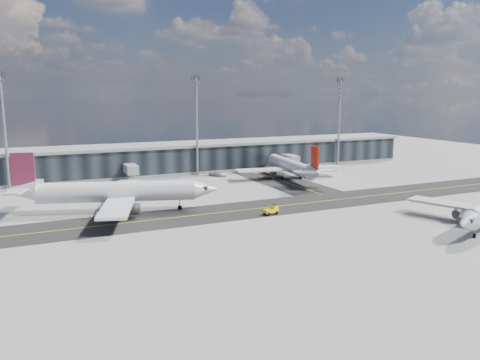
{
  "coord_description": "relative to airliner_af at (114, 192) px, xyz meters",
  "views": [
    {
      "loc": [
        -44.47,
        -81.16,
        23.54
      ],
      "look_at": [
        -3.04,
        10.77,
        5.0
      ],
      "focal_mm": 35.0,
      "sensor_mm": 36.0,
      "label": 1
    }
  ],
  "objects": [
    {
      "name": "ground",
      "position": [
        29.77,
        -13.44,
        -4.09
      ],
      "size": [
        300.0,
        300.0,
        0.0
      ],
      "primitive_type": "plane",
      "color": "gray",
      "rests_on": "ground"
    },
    {
      "name": "taxiway_lanes",
      "position": [
        33.69,
        -2.7,
        -4.08
      ],
      "size": [
        180.0,
        63.0,
        0.03
      ],
      "color": "black",
      "rests_on": "ground"
    },
    {
      "name": "terminal_concourse",
      "position": [
        29.81,
        41.49,
        -0.0
      ],
      "size": [
        152.0,
        19.8,
        8.8
      ],
      "color": "black",
      "rests_on": "ground"
    },
    {
      "name": "floodlight_masts",
      "position": [
        29.77,
        34.56,
        11.51
      ],
      "size": [
        102.5,
        0.7,
        28.9
      ],
      "color": "gray",
      "rests_on": "ground"
    },
    {
      "name": "airliner_af",
      "position": [
        0.0,
        0.0,
        0.0
      ],
      "size": [
        41.11,
        35.42,
        12.39
      ],
      "rotation": [
        0.0,
        0.0,
        -1.86
      ],
      "color": "white",
      "rests_on": "ground"
    },
    {
      "name": "airliner_redtail",
      "position": [
        51.73,
        17.6,
        -0.51
      ],
      "size": [
        31.31,
        36.6,
        10.84
      ],
      "rotation": [
        0.0,
        0.0,
        -0.14
      ],
      "color": "white",
      "rests_on": "ground"
    },
    {
      "name": "baggage_tug",
      "position": [
        28.22,
        -14.86,
        -3.16
      ],
      "size": [
        3.17,
        1.96,
        1.86
      ],
      "rotation": [
        0.0,
        0.0,
        -1.41
      ],
      "color": "#FFE80D",
      "rests_on": "ground"
    },
    {
      "name": "service_van",
      "position": [
        34.68,
        30.56,
        -3.35
      ],
      "size": [
        5.04,
        5.81,
        1.49
      ],
      "primitive_type": "imported",
      "rotation": [
        0.0,
        0.0,
        0.6
      ],
      "color": "white",
      "rests_on": "ground"
    }
  ]
}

